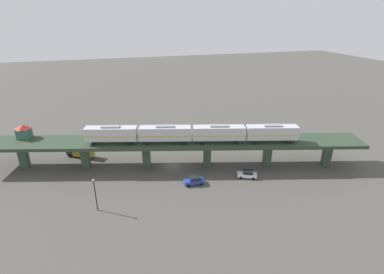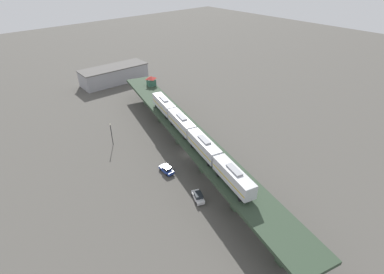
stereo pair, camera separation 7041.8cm
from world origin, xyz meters
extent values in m
plane|color=#4C4944|center=(0.00, 0.00, 0.00)|extent=(400.00, 400.00, 0.00)
cube|color=#2C3D2C|center=(0.00, 0.00, 6.51)|extent=(32.22, 90.99, 0.80)
cube|color=#384C38|center=(-10.09, -37.15, 3.05)|extent=(2.21, 2.21, 6.11)
cube|color=#384C38|center=(-6.16, -22.68, 3.05)|extent=(2.21, 2.21, 6.11)
cube|color=#384C38|center=(-2.23, -8.20, 3.05)|extent=(2.21, 2.21, 6.11)
cube|color=#384C38|center=(1.70, 6.27, 3.05)|extent=(2.21, 2.21, 6.11)
cube|color=#384C38|center=(5.64, 20.75, 3.05)|extent=(2.21, 2.21, 6.11)
cube|color=#384C38|center=(9.57, 35.22, 3.05)|extent=(2.21, 2.21, 6.11)
cube|color=silver|center=(-7.55, -22.44, 9.45)|extent=(5.85, 12.31, 3.10)
cube|color=gold|center=(-7.55, -22.44, 9.15)|extent=(5.82, 12.09, 0.24)
cube|color=gray|center=(-7.55, -22.44, 11.18)|extent=(2.45, 4.42, 0.36)
cylinder|color=black|center=(-9.80, -26.18, 7.33)|extent=(0.43, 0.87, 0.84)
cylinder|color=black|center=(-7.50, -26.81, 7.33)|extent=(0.43, 0.87, 0.84)
cylinder|color=black|center=(-7.59, -18.08, 7.33)|extent=(0.43, 0.87, 0.84)
cylinder|color=black|center=(-5.30, -18.70, 7.33)|extent=(0.43, 0.87, 0.84)
cube|color=silver|center=(-4.24, -10.28, 9.45)|extent=(5.85, 12.31, 3.10)
cube|color=gold|center=(-4.24, -10.28, 9.15)|extent=(5.82, 12.09, 0.24)
cube|color=gray|center=(-4.24, -10.28, 11.18)|extent=(2.45, 4.42, 0.36)
cylinder|color=black|center=(-6.49, -14.02, 7.33)|extent=(0.43, 0.87, 0.84)
cylinder|color=black|center=(-4.20, -14.65, 7.33)|extent=(0.43, 0.87, 0.84)
cylinder|color=black|center=(-4.29, -5.92, 7.33)|extent=(0.43, 0.87, 0.84)
cylinder|color=black|center=(-1.99, -6.54, 7.33)|extent=(0.43, 0.87, 0.84)
cube|color=silver|center=(-0.94, 1.88, 9.45)|extent=(5.85, 12.31, 3.10)
cube|color=gold|center=(-0.94, 1.88, 9.15)|extent=(5.82, 12.09, 0.24)
cube|color=gray|center=(-0.94, 1.88, 11.18)|extent=(2.45, 4.42, 0.36)
cylinder|color=black|center=(-3.19, -1.86, 7.33)|extent=(0.43, 0.87, 0.84)
cylinder|color=black|center=(-0.89, -2.49, 7.33)|extent=(0.43, 0.87, 0.84)
cylinder|color=black|center=(-0.99, 6.24, 7.33)|extent=(0.43, 0.87, 0.84)
cylinder|color=black|center=(1.31, 5.62, 7.33)|extent=(0.43, 0.87, 0.84)
cube|color=silver|center=(2.36, 14.04, 9.45)|extent=(5.85, 12.31, 3.10)
cube|color=gold|center=(2.36, 14.04, 9.15)|extent=(5.82, 12.09, 0.24)
cube|color=gray|center=(2.36, 14.04, 11.18)|extent=(2.45, 4.42, 0.36)
cylinder|color=black|center=(0.11, 10.30, 7.33)|extent=(0.43, 0.87, 0.84)
cylinder|color=black|center=(2.41, 9.67, 7.33)|extent=(0.43, 0.87, 0.84)
cylinder|color=black|center=(2.31, 18.40, 7.33)|extent=(0.43, 0.87, 0.84)
cylinder|color=black|center=(4.61, 17.78, 7.33)|extent=(0.43, 0.87, 0.84)
cube|color=#33604C|center=(11.86, 34.52, 8.16)|extent=(3.44, 3.44, 2.50)
pyramid|color=maroon|center=(11.86, 34.52, 9.86)|extent=(3.95, 3.95, 0.90)
cube|color=#233D93|center=(-9.77, -2.51, 0.73)|extent=(2.01, 4.48, 0.80)
cube|color=#1E2328|center=(-9.77, -2.66, 1.51)|extent=(1.74, 2.28, 0.76)
cylinder|color=black|center=(-10.69, -3.90, 0.33)|extent=(0.27, 0.67, 0.66)
cylinder|color=black|center=(-8.98, -3.98, 0.33)|extent=(0.27, 0.67, 0.66)
cylinder|color=black|center=(-10.55, -1.04, 0.33)|extent=(0.27, 0.67, 0.66)
cylinder|color=black|center=(-8.84, -1.12, 0.33)|extent=(0.27, 0.67, 0.66)
cube|color=silver|center=(-10.46, -15.21, 0.73)|extent=(3.40, 4.75, 0.80)
cube|color=#1E2328|center=(-10.52, -15.34, 1.51)|extent=(2.38, 2.67, 0.76)
cylinder|color=black|center=(-11.81, -16.18, 0.33)|extent=(0.48, 0.70, 0.66)
cylinder|color=black|center=(-10.24, -16.86, 0.33)|extent=(0.48, 0.70, 0.66)
cylinder|color=black|center=(-10.68, -13.55, 0.33)|extent=(0.48, 0.70, 0.66)
cylinder|color=black|center=(-9.11, -14.23, 0.33)|extent=(0.48, 0.70, 0.66)
cube|color=#333338|center=(13.27, 24.60, 1.65)|extent=(2.92, 2.86, 2.30)
cube|color=gold|center=(11.38, 21.54, 1.85)|extent=(4.68, 5.63, 2.70)
cylinder|color=black|center=(14.11, 24.09, 0.50)|extent=(0.82, 1.04, 1.00)
cylinder|color=black|center=(12.42, 25.12, 0.50)|extent=(0.82, 1.04, 1.00)
cylinder|color=black|center=(11.45, 19.67, 0.50)|extent=(0.82, 1.04, 1.00)
cylinder|color=black|center=(9.68, 20.75, 0.50)|extent=(0.82, 1.04, 1.00)
cylinder|color=black|center=(-13.57, 18.19, 3.25)|extent=(0.20, 0.20, 6.50)
sphere|color=beige|center=(-13.57, 18.19, 6.72)|extent=(0.44, 0.44, 0.44)
cube|color=#99999E|center=(11.92, 63.08, 3.20)|extent=(28.33, 10.95, 6.40)
cube|color=#595654|center=(11.92, 63.08, 6.60)|extent=(28.89, 11.17, 0.40)
camera|label=1|loc=(-65.07, 14.19, 35.57)|focal=28.00mm
camera|label=2|loc=(-44.85, -52.23, 47.32)|focal=28.00mm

